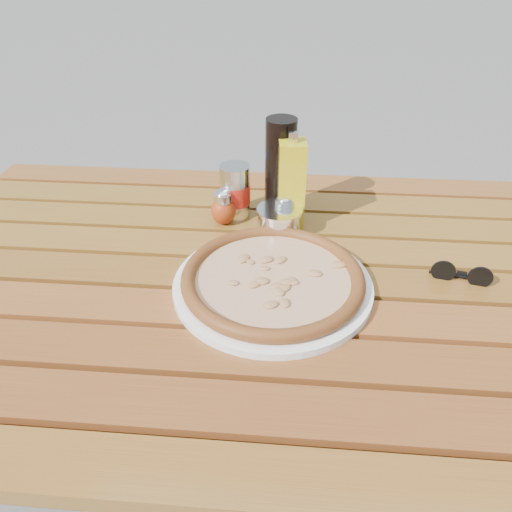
# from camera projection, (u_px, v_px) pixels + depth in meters

# --- Properties ---
(ground) EXTENTS (60.00, 60.00, 0.00)m
(ground) POSITION_uv_depth(u_px,v_px,m) (255.00, 494.00, 1.36)
(ground) COLOR #62625D
(ground) RESTS_ON ground
(table) EXTENTS (1.40, 0.90, 0.75)m
(table) POSITION_uv_depth(u_px,v_px,m) (255.00, 306.00, 0.98)
(table) COLOR #371F0C
(table) RESTS_ON ground
(plate) EXTENTS (0.46, 0.46, 0.01)m
(plate) POSITION_uv_depth(u_px,v_px,m) (273.00, 285.00, 0.90)
(plate) COLOR white
(plate) RESTS_ON table
(pizza) EXTENTS (0.38, 0.38, 0.03)m
(pizza) POSITION_uv_depth(u_px,v_px,m) (273.00, 278.00, 0.89)
(pizza) COLOR beige
(pizza) RESTS_ON plate
(pepper_shaker) EXTENTS (0.06, 0.06, 0.08)m
(pepper_shaker) POSITION_uv_depth(u_px,v_px,m) (223.00, 207.00, 1.08)
(pepper_shaker) COLOR #B53E14
(pepper_shaker) RESTS_ON table
(oregano_shaker) EXTENTS (0.07, 0.07, 0.08)m
(oregano_shaker) POSITION_uv_depth(u_px,v_px,m) (284.00, 213.00, 1.06)
(oregano_shaker) COLOR #323B17
(oregano_shaker) RESTS_ON table
(dark_bottle) EXTENTS (0.07, 0.07, 0.22)m
(dark_bottle) POSITION_uv_depth(u_px,v_px,m) (280.00, 169.00, 1.07)
(dark_bottle) COLOR black
(dark_bottle) RESTS_ON table
(soda_can) EXTENTS (0.08, 0.08, 0.12)m
(soda_can) POSITION_uv_depth(u_px,v_px,m) (235.00, 192.00, 1.09)
(soda_can) COLOR silver
(soda_can) RESTS_ON table
(olive_oil_cruet) EXTENTS (0.06, 0.06, 0.21)m
(olive_oil_cruet) POSITION_uv_depth(u_px,v_px,m) (291.00, 185.00, 1.04)
(olive_oil_cruet) COLOR gold
(olive_oil_cruet) RESTS_ON table
(parmesan_tin) EXTENTS (0.12, 0.12, 0.07)m
(parmesan_tin) POSITION_uv_depth(u_px,v_px,m) (279.00, 221.00, 1.05)
(parmesan_tin) COLOR silver
(parmesan_tin) RESTS_ON table
(sunglasses) EXTENTS (0.11, 0.04, 0.04)m
(sunglasses) POSITION_uv_depth(u_px,v_px,m) (461.00, 274.00, 0.92)
(sunglasses) COLOR black
(sunglasses) RESTS_ON table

